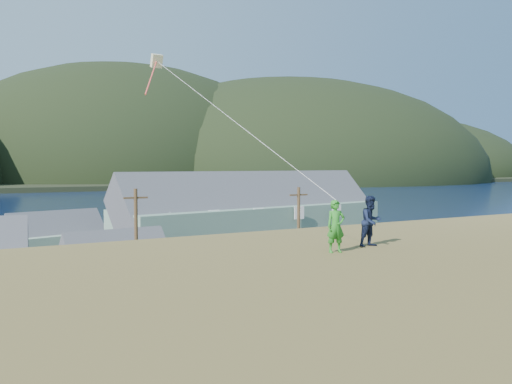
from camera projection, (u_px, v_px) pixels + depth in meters
ground at (130, 324)px, 31.33m from camera, size 900.00×900.00×0.00m
grass_strip at (138, 333)px, 29.56m from camera, size 110.00×8.00×0.10m
waterfront_lot at (85, 273)px, 46.31m from camera, size 72.00×36.00×0.12m
wharf at (6, 240)px, 63.75m from camera, size 26.00×14.00×0.90m
far_shore at (4, 180)px, 322.15m from camera, size 900.00×320.00×2.00m
far_hills at (73, 179)px, 294.18m from camera, size 760.00×265.00×143.00m
lodge at (255, 215)px, 56.46m from camera, size 33.05×13.71×11.28m
shed_white at (118, 266)px, 37.74m from camera, size 8.19×5.88×6.12m
shed_palegreen_far at (57, 238)px, 51.73m from camera, size 10.58×7.66×6.40m
utility_poles at (102, 254)px, 31.81m from camera, size 30.93×0.24×8.86m
kite_flyer_green at (336, 226)px, 15.87m from camera, size 0.68×0.52×1.68m
kite_flyer_navy at (371, 221)px, 17.07m from camera, size 0.88×0.71×1.74m
kite_rig at (158, 65)px, 20.80m from camera, size 2.31×4.28×10.35m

